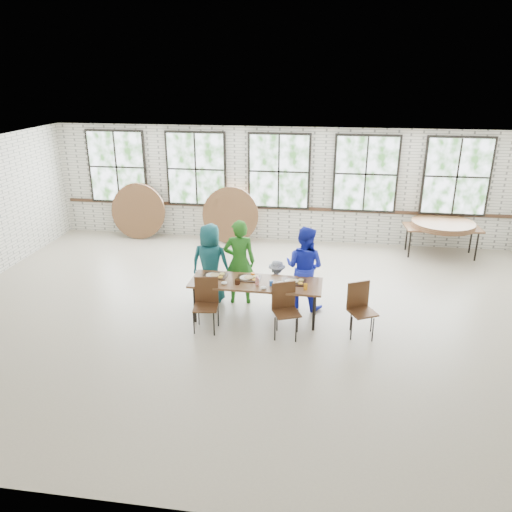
{
  "coord_description": "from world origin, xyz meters",
  "views": [
    {
      "loc": [
        1.29,
        -8.32,
        4.39
      ],
      "look_at": [
        0.0,
        0.4,
        1.05
      ],
      "focal_mm": 35.0,
      "sensor_mm": 36.0,
      "label": 1
    }
  ],
  "objects": [
    {
      "name": "room",
      "position": [
        0.0,
        4.44,
        1.83
      ],
      "size": [
        12.0,
        12.0,
        12.0
      ],
      "color": "#B3A58E",
      "rests_on": "ground"
    },
    {
      "name": "dining_table",
      "position": [
        0.07,
        -0.1,
        0.69
      ],
      "size": [
        2.41,
        0.84,
        0.74
      ],
      "rotation": [
        0.0,
        0.0,
        -0.02
      ],
      "color": "brown",
      "rests_on": "ground"
    },
    {
      "name": "chair_near_left",
      "position": [
        -0.74,
        -0.58,
        0.56
      ],
      "size": [
        0.47,
        0.45,
        0.95
      ],
      "rotation": [
        0.0,
        0.0,
        0.12
      ],
      "color": "#482B18",
      "rests_on": "ground"
    },
    {
      "name": "chair_near_right",
      "position": [
        0.65,
        -0.6,
        0.56
      ],
      "size": [
        0.55,
        0.54,
        0.95
      ],
      "rotation": [
        0.0,
        0.0,
        0.41
      ],
      "color": "#482B18",
      "rests_on": "ground"
    },
    {
      "name": "chair_spare",
      "position": [
        1.94,
        -0.39,
        0.56
      ],
      "size": [
        0.56,
        0.55,
        0.95
      ],
      "rotation": [
        0.0,
        0.0,
        0.48
      ],
      "color": "#482B18",
      "rests_on": "ground"
    },
    {
      "name": "adult_teal",
      "position": [
        -0.93,
        0.55,
        0.79
      ],
      "size": [
        0.81,
        0.55,
        1.59
      ],
      "primitive_type": "imported",
      "rotation": [
        0.0,
        0.0,
        3.08
      ],
      "color": "#1A6165",
      "rests_on": "ground"
    },
    {
      "name": "adult_green",
      "position": [
        -0.35,
        0.55,
        0.85
      ],
      "size": [
        0.68,
        0.5,
        1.7
      ],
      "primitive_type": "imported",
      "rotation": [
        0.0,
        0.0,
        3.3
      ],
      "color": "#22671B",
      "rests_on": "ground"
    },
    {
      "name": "toddler",
      "position": [
        0.39,
        0.55,
        0.46
      ],
      "size": [
        0.67,
        0.52,
        0.92
      ],
      "primitive_type": "imported",
      "rotation": [
        0.0,
        0.0,
        2.81
      ],
      "color": "#121D3A",
      "rests_on": "ground"
    },
    {
      "name": "adult_blue",
      "position": [
        0.91,
        0.55,
        0.81
      ],
      "size": [
        0.96,
        0.87,
        1.63
      ],
      "primitive_type": "imported",
      "rotation": [
        0.0,
        0.0,
        2.75
      ],
      "color": "#1B28C1",
      "rests_on": "ground"
    },
    {
      "name": "storage_table",
      "position": [
        4.1,
        3.88,
        0.69
      ],
      "size": [
        1.85,
        0.89,
        0.74
      ],
      "rotation": [
        0.0,
        0.0,
        0.08
      ],
      "color": "brown",
      "rests_on": "ground"
    },
    {
      "name": "tabletop_clutter",
      "position": [
        0.16,
        -0.13,
        0.77
      ],
      "size": [
        1.96,
        0.65,
        0.11
      ],
      "color": "black",
      "rests_on": "dining_table"
    },
    {
      "name": "round_tops_stacked",
      "position": [
        4.1,
        3.88,
        0.8
      ],
      "size": [
        1.5,
        1.5,
        0.13
      ],
      "color": "brown",
      "rests_on": "storage_table"
    },
    {
      "name": "round_tops_leaning",
      "position": [
        -2.93,
        4.12,
        0.74
      ],
      "size": [
        4.06,
        0.39,
        1.49
      ],
      "color": "brown",
      "rests_on": "ground"
    }
  ]
}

